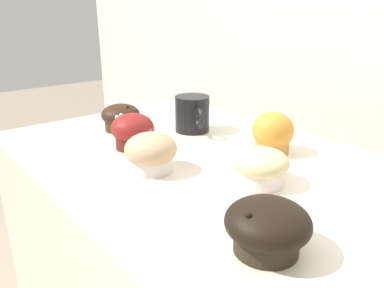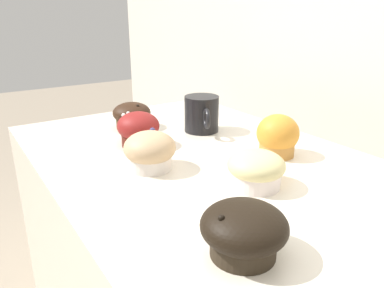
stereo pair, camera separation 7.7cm
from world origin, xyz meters
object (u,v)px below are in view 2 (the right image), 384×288
object	(u,v)px
muffin_back_right	(244,230)
muffin_front_left	(138,129)
muffin_back_left	(132,115)
muffin_back_center	(258,169)
muffin_front_right	(278,137)
muffin_front_center	(150,151)
coffee_cup	(202,113)

from	to	relation	value
muffin_back_right	muffin_front_left	xyz separation A→B (m)	(-0.46, 0.07, 0.00)
muffin_back_left	muffin_back_center	size ratio (longest dim) A/B	0.97
muffin_front_right	muffin_back_center	world-z (taller)	muffin_front_right
muffin_back_left	muffin_back_right	bearing A→B (deg)	-11.17
muffin_back_right	muffin_front_left	world-z (taller)	muffin_front_left
muffin_back_left	muffin_back_center	distance (m)	0.46
muffin_front_center	muffin_back_left	world-z (taller)	muffin_front_center
muffin_front_left	coffee_cup	bearing A→B (deg)	93.12
muffin_front_left	coffee_cup	size ratio (longest dim) A/B	0.76
muffin_front_center	muffin_front_right	distance (m)	0.28
muffin_front_center	muffin_front_right	bearing A→B (deg)	72.12
muffin_back_center	coffee_cup	distance (m)	0.34
muffin_front_center	muffin_back_center	world-z (taller)	muffin_front_center
muffin_back_right	muffin_front_left	size ratio (longest dim) A/B	1.16
muffin_back_left	muffin_back_right	distance (m)	0.61
muffin_front_left	muffin_back_center	xyz separation A→B (m)	(0.31, 0.09, -0.01)
muffin_front_left	muffin_back_center	world-z (taller)	muffin_front_left
muffin_back_right	muffin_front_left	bearing A→B (deg)	171.23
muffin_back_left	coffee_cup	distance (m)	0.19
muffin_back_right	coffee_cup	bearing A→B (deg)	151.07
muffin_back_left	muffin_front_right	bearing A→B (deg)	26.24
muffin_back_right	muffin_front_right	bearing A→B (deg)	128.08
muffin_front_center	muffin_front_left	world-z (taller)	muffin_front_left
muffin_front_left	muffin_back_left	bearing A→B (deg)	161.27
muffin_front_center	muffin_back_right	size ratio (longest dim) A/B	0.91
muffin_back_right	muffin_front_right	size ratio (longest dim) A/B	1.24
muffin_back_left	muffin_back_center	world-z (taller)	muffin_back_left
muffin_front_center	muffin_back_left	distance (m)	0.29
muffin_front_right	coffee_cup	bearing A→B (deg)	-170.53
muffin_back_right	muffin_front_left	distance (m)	0.46
muffin_front_right	muffin_back_center	size ratio (longest dim) A/B	0.88
muffin_front_center	coffee_cup	distance (m)	0.27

